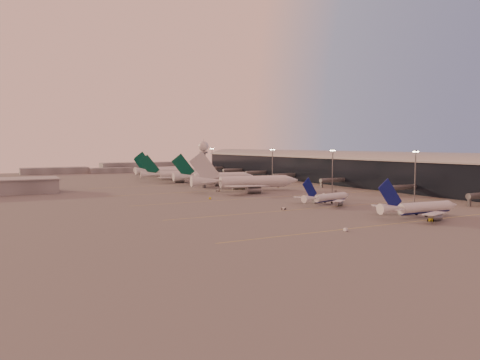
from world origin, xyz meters
name	(u,v)px	position (x,y,z in m)	size (l,w,h in m)	color
ground	(313,213)	(0.00, 0.00, 0.00)	(700.00, 700.00, 0.00)	#595656
taxiway_markings	(294,196)	(30.00, 56.00, 0.01)	(180.00, 185.25, 0.02)	#DACA4D
terminal	(341,168)	(107.88, 110.09, 10.52)	(57.00, 362.00, 23.04)	black
radar_tower	(204,155)	(5.00, 120.00, 20.95)	(6.40, 6.40, 31.10)	#585A60
mast_a	(415,174)	(58.00, 0.00, 13.74)	(3.60, 0.56, 25.00)	#585A60
mast_b	(333,169)	(55.00, 55.00, 13.74)	(3.60, 0.56, 25.00)	#585A60
mast_c	(272,165)	(50.00, 110.00, 13.74)	(3.60, 0.56, 25.00)	#585A60
mast_d	(212,161)	(48.00, 200.00, 13.74)	(3.60, 0.56, 25.00)	#585A60
distant_horizon	(120,168)	(2.62, 325.14, 3.89)	(165.00, 37.50, 9.00)	slate
narrowbody_near	(420,210)	(26.82, -29.80, 3.10)	(39.15, 31.19, 15.29)	silver
narrowbody_mid	(328,199)	(21.37, 17.46, 2.65)	(33.05, 26.10, 13.09)	silver
widebody_white	(247,184)	(18.72, 88.37, 4.12)	(67.21, 53.46, 23.76)	silver
greentail_a	(215,179)	(22.28, 140.29, 3.80)	(59.24, 47.66, 21.52)	silver
greentail_b	(178,177)	(9.79, 177.80, 3.57)	(54.88, 43.85, 20.21)	silver
greentail_c	(172,173)	(18.54, 215.38, 3.87)	(60.38, 48.66, 21.92)	silver
greentail_d	(159,171)	(22.22, 258.68, 3.39)	(50.93, 40.48, 19.16)	silver
gsv_truck_a	(346,228)	(-15.86, -38.06, 1.08)	(5.47, 2.60, 2.12)	silver
gsv_tug_near	(431,220)	(22.95, -37.92, 0.55)	(2.56, 3.93, 1.07)	gold
gsv_catering_a	(421,203)	(51.93, -9.05, 2.00)	(5.32, 3.82, 4.00)	silver
gsv_tug_mid	(284,209)	(-6.01, 12.24, 0.51)	(3.73, 4.05, 1.00)	silver
gsv_truck_b	(324,193)	(44.83, 49.29, 1.12)	(5.44, 2.11, 2.19)	silver
gsv_truck_c	(210,197)	(-17.29, 61.80, 1.06)	(4.23, 5.36, 2.08)	gold
gsv_catering_b	(336,189)	(62.05, 60.28, 1.95)	(5.04, 2.91, 3.89)	#535557
gsv_tug_far	(218,191)	(3.09, 95.16, 0.59)	(4.08, 4.65, 1.14)	silver
gsv_tug_hangar	(233,181)	(44.82, 156.73, 0.59)	(4.67, 4.28, 1.15)	silver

